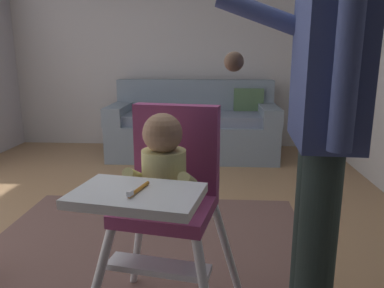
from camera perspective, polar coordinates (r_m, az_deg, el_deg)
ground at (r=2.49m, az=-10.23°, el=-15.50°), size 5.63×6.89×0.10m
wall_far at (r=4.82m, az=-3.16°, el=15.28°), size 4.83×0.06×2.61m
couch at (r=4.35m, az=0.36°, el=2.62°), size 1.89×0.86×0.86m
high_chair at (r=1.47m, az=-3.96°, el=-6.01°), size 0.70×0.80×0.95m
adult_standing at (r=1.40m, az=19.19°, el=2.93°), size 0.51×0.52×1.61m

